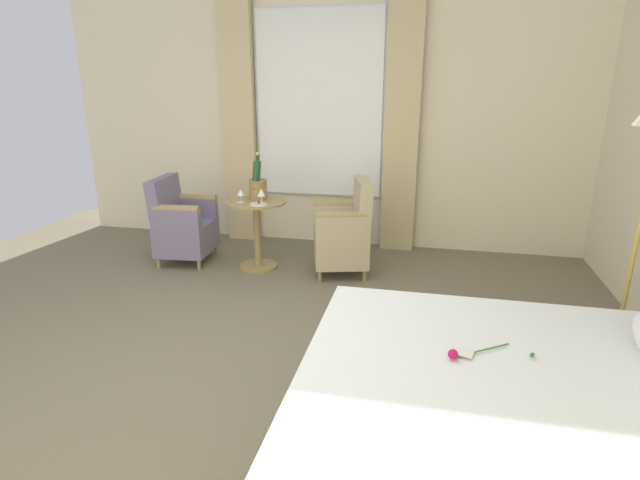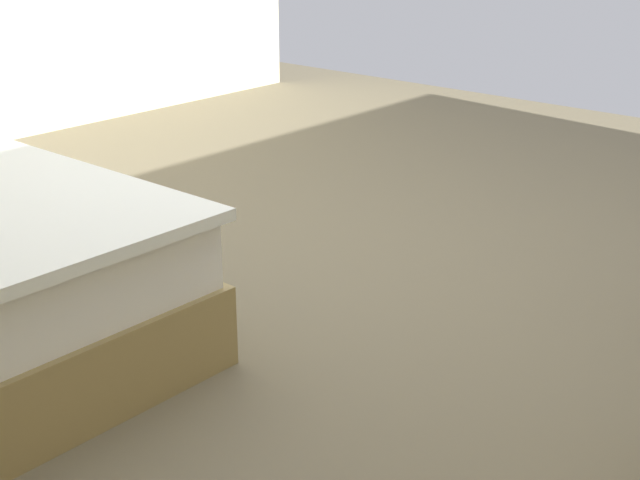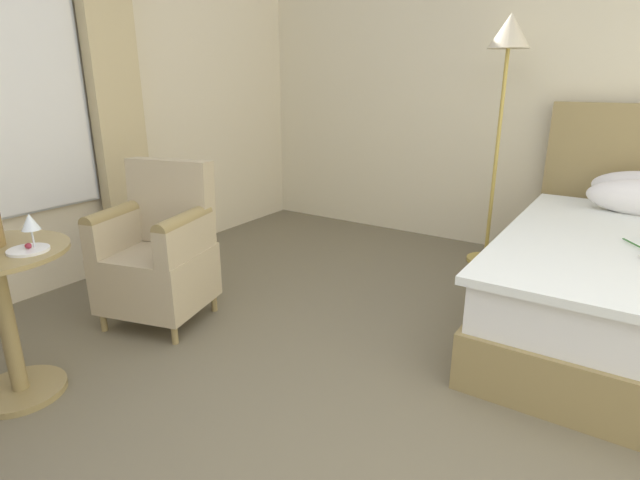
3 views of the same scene
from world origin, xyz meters
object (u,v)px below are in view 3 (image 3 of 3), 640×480
object	(u,v)px
side_table_round	(5,313)
floor_lamp_brass	(506,66)
snack_plate	(28,250)
armchair_by_window	(159,254)
wine_glass_near_edge	(30,223)

from	to	relation	value
side_table_round	floor_lamp_brass	bearing A→B (deg)	66.12
snack_plate	armchair_by_window	xyz separation A→B (m)	(-0.20, 0.80, -0.29)
side_table_round	snack_plate	xyz separation A→B (m)	(0.14, 0.08, 0.29)
floor_lamp_brass	armchair_by_window	size ratio (longest dim) A/B	1.93
floor_lamp_brass	snack_plate	xyz separation A→B (m)	(-1.14, -2.81, -0.75)
floor_lamp_brass	side_table_round	world-z (taller)	floor_lamp_brass
snack_plate	floor_lamp_brass	bearing A→B (deg)	68.00
floor_lamp_brass	wine_glass_near_edge	bearing A→B (deg)	-112.25
floor_lamp_brass	side_table_round	distance (m)	3.33
floor_lamp_brass	side_table_round	xyz separation A→B (m)	(-1.28, -2.89, -1.04)
wine_glass_near_edge	snack_plate	xyz separation A→B (m)	(0.00, -0.03, -0.11)
snack_plate	armchair_by_window	distance (m)	0.87
floor_lamp_brass	snack_plate	world-z (taller)	floor_lamp_brass
armchair_by_window	side_table_round	bearing A→B (deg)	-86.49
floor_lamp_brass	side_table_round	size ratio (longest dim) A/B	2.59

